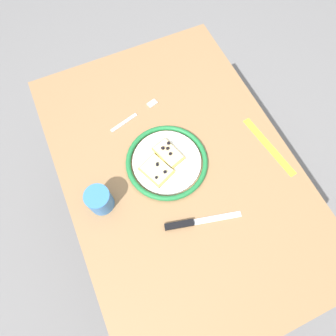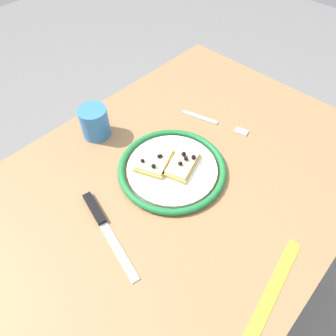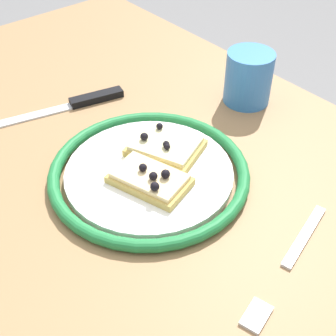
{
  "view_description": "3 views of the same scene",
  "coord_description": "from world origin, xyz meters",
  "views": [
    {
      "loc": [
        0.31,
        -0.18,
        1.58
      ],
      "look_at": [
        -0.01,
        -0.04,
        0.73
      ],
      "focal_mm": 30.2,
      "sensor_mm": 36.0,
      "label": 1
    },
    {
      "loc": [
        0.33,
        0.3,
        1.32
      ],
      "look_at": [
        -0.01,
        -0.02,
        0.75
      ],
      "focal_mm": 32.84,
      "sensor_mm": 36.0,
      "label": 2
    },
    {
      "loc": [
        -0.41,
        0.25,
        1.14
      ],
      "look_at": [
        -0.06,
        -0.04,
        0.74
      ],
      "focal_mm": 49.24,
      "sensor_mm": 36.0,
      "label": 3
    }
  ],
  "objects": [
    {
      "name": "dining_table",
      "position": [
        0.0,
        0.0,
        0.63
      ],
      "size": [
        1.11,
        0.75,
        0.71
      ],
      "color": "#936D47",
      "rests_on": "ground_plane"
    },
    {
      "name": "measuring_tape",
      "position": [
        0.05,
        0.32,
        0.71
      ],
      "size": [
        0.25,
        0.06,
        0.0
      ],
      "primitive_type": "cube",
      "rotation": [
        0.0,
        0.0,
        0.14
      ],
      "color": "yellow",
      "rests_on": "dining_table"
    },
    {
      "name": "ground_plane",
      "position": [
        0.0,
        0.0,
        0.0
      ],
      "size": [
        6.0,
        6.0,
        0.0
      ],
      "primitive_type": "plane",
      "color": "slate"
    },
    {
      "name": "knife",
      "position": [
        0.18,
        -0.05,
        0.72
      ],
      "size": [
        0.08,
        0.24,
        0.01
      ],
      "color": "silver",
      "rests_on": "dining_table"
    },
    {
      "name": "pizza_slice_near",
      "position": [
        -0.06,
        -0.01,
        0.73
      ],
      "size": [
        0.12,
        0.09,
        0.03
      ],
      "color": "tan",
      "rests_on": "plate"
    },
    {
      "name": "plate",
      "position": [
        -0.03,
        -0.03,
        0.72
      ],
      "size": [
        0.27,
        0.27,
        0.02
      ],
      "color": "white",
      "rests_on": "dining_table"
    },
    {
      "name": "cup",
      "position": [
        0.01,
        -0.27,
        0.76
      ],
      "size": [
        0.08,
        0.08,
        0.09
      ],
      "primitive_type": "cylinder",
      "color": "#3372BF",
      "rests_on": "dining_table"
    },
    {
      "name": "fork",
      "position": [
        -0.25,
        -0.06,
        0.72
      ],
      "size": [
        0.07,
        0.2,
        0.0
      ],
      "color": "silver",
      "rests_on": "dining_table"
    },
    {
      "name": "pizza_slice_far",
      "position": [
        -0.02,
        -0.07,
        0.73
      ],
      "size": [
        0.12,
        0.11,
        0.03
      ],
      "color": "tan",
      "rests_on": "plate"
    }
  ]
}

